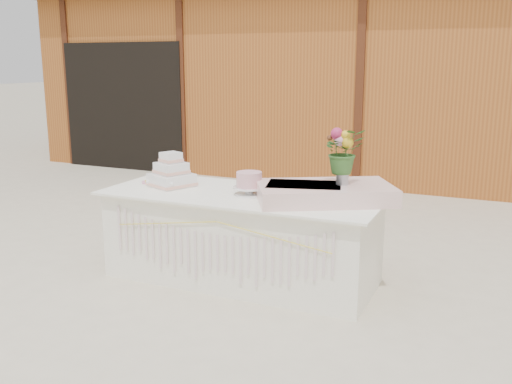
% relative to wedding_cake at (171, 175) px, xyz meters
% --- Properties ---
extents(ground, '(80.00, 80.00, 0.00)m').
position_rel_wedding_cake_xyz_m(ground, '(0.70, -0.01, -0.87)').
color(ground, beige).
rests_on(ground, ground).
extents(barn, '(12.60, 4.60, 3.30)m').
position_rel_wedding_cake_xyz_m(barn, '(0.69, 5.99, 0.80)').
color(barn, '#9C5620').
rests_on(barn, ground).
extents(cake_table, '(2.40, 1.00, 0.77)m').
position_rel_wedding_cake_xyz_m(cake_table, '(0.70, -0.01, -0.49)').
color(cake_table, white).
rests_on(cake_table, ground).
extents(wedding_cake, '(0.45, 0.45, 0.31)m').
position_rel_wedding_cake_xyz_m(wedding_cake, '(0.00, 0.00, 0.00)').
color(wedding_cake, white).
rests_on(wedding_cake, cake_table).
extents(pink_cake_stand, '(0.27, 0.27, 0.20)m').
position_rel_wedding_cake_xyz_m(pink_cake_stand, '(0.79, -0.04, 0.01)').
color(pink_cake_stand, white).
rests_on(pink_cake_stand, cake_table).
extents(satin_runner, '(1.23, 1.06, 0.13)m').
position_rel_wedding_cake_xyz_m(satin_runner, '(1.43, 0.02, -0.04)').
color(satin_runner, beige).
rests_on(satin_runner, cake_table).
extents(flower_vase, '(0.10, 0.10, 0.14)m').
position_rel_wedding_cake_xyz_m(flower_vase, '(1.55, 0.08, 0.10)').
color(flower_vase, '#A9A9AE').
rests_on(flower_vase, satin_runner).
extents(bouquet, '(0.43, 0.43, 0.36)m').
position_rel_wedding_cake_xyz_m(bouquet, '(1.55, 0.08, 0.35)').
color(bouquet, '#335F26').
rests_on(bouquet, flower_vase).
extents(loose_flowers, '(0.30, 0.41, 0.02)m').
position_rel_wedding_cake_xyz_m(loose_flowers, '(-0.31, 0.14, -0.09)').
color(loose_flowers, pink).
rests_on(loose_flowers, cake_table).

